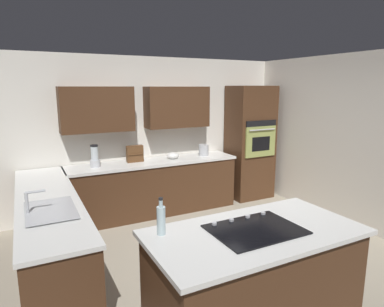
# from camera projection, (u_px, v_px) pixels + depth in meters

# --- Properties ---
(ground_plane) EXTENTS (14.00, 14.00, 0.00)m
(ground_plane) POSITION_uv_depth(u_px,v_px,m) (212.00, 256.00, 4.22)
(ground_plane) COLOR #9E937F
(wall_back) EXTENTS (6.00, 0.44, 2.60)m
(wall_back) POSITION_uv_depth(u_px,v_px,m) (148.00, 128.00, 5.69)
(wall_back) COLOR white
(wall_back) RESTS_ON ground
(wall_left) EXTENTS (0.10, 4.00, 2.60)m
(wall_left) POSITION_uv_depth(u_px,v_px,m) (335.00, 138.00, 5.33)
(wall_left) COLOR white
(wall_left) RESTS_ON ground
(lower_cabinets_back) EXTENTS (2.80, 0.60, 0.86)m
(lower_cabinets_back) POSITION_uv_depth(u_px,v_px,m) (155.00, 188.00, 5.59)
(lower_cabinets_back) COLOR #472B19
(lower_cabinets_back) RESTS_ON ground
(countertop_back) EXTENTS (2.84, 0.64, 0.04)m
(countertop_back) POSITION_uv_depth(u_px,v_px,m) (154.00, 162.00, 5.50)
(countertop_back) COLOR silver
(countertop_back) RESTS_ON lower_cabinets_back
(lower_cabinets_side) EXTENTS (0.60, 2.90, 0.86)m
(lower_cabinets_side) POSITION_uv_depth(u_px,v_px,m) (50.00, 236.00, 3.80)
(lower_cabinets_side) COLOR #472B19
(lower_cabinets_side) RESTS_ON ground
(countertop_side) EXTENTS (0.64, 2.94, 0.04)m
(countertop_side) POSITION_uv_depth(u_px,v_px,m) (47.00, 198.00, 3.71)
(countertop_side) COLOR silver
(countertop_side) RESTS_ON lower_cabinets_side
(island_base) EXTENTS (1.78, 0.88, 0.86)m
(island_base) POSITION_uv_depth(u_px,v_px,m) (253.00, 280.00, 2.93)
(island_base) COLOR #472B19
(island_base) RESTS_ON ground
(island_top) EXTENTS (1.86, 0.96, 0.04)m
(island_top) POSITION_uv_depth(u_px,v_px,m) (255.00, 232.00, 2.84)
(island_top) COLOR silver
(island_top) RESTS_ON island_base
(wall_oven) EXTENTS (0.80, 0.66, 2.12)m
(wall_oven) POSITION_uv_depth(u_px,v_px,m) (250.00, 142.00, 6.34)
(wall_oven) COLOR #472B19
(wall_oven) RESTS_ON ground
(sink_unit) EXTENTS (0.46, 0.70, 0.23)m
(sink_unit) POSITION_uv_depth(u_px,v_px,m) (50.00, 210.00, 3.26)
(sink_unit) COLOR #515456
(sink_unit) RESTS_ON countertop_side
(cooktop) EXTENTS (0.76, 0.56, 0.03)m
(cooktop) POSITION_uv_depth(u_px,v_px,m) (255.00, 229.00, 2.84)
(cooktop) COLOR black
(cooktop) RESTS_ON island_top
(blender) EXTENTS (0.15, 0.15, 0.34)m
(blender) POSITION_uv_depth(u_px,v_px,m) (95.00, 157.00, 5.06)
(blender) COLOR silver
(blender) RESTS_ON countertop_back
(mixing_bowl) EXTENTS (0.20, 0.20, 0.11)m
(mixing_bowl) POSITION_uv_depth(u_px,v_px,m) (173.00, 156.00, 5.66)
(mixing_bowl) COLOR white
(mixing_bowl) RESTS_ON countertop_back
(spice_rack) EXTENTS (0.27, 0.11, 0.27)m
(spice_rack) POSITION_uv_depth(u_px,v_px,m) (135.00, 154.00, 5.40)
(spice_rack) COLOR brown
(spice_rack) RESTS_ON countertop_back
(kettle) EXTENTS (0.18, 0.18, 0.20)m
(kettle) POSITION_uv_depth(u_px,v_px,m) (204.00, 150.00, 5.92)
(kettle) COLOR #B7BABF
(kettle) RESTS_ON countertop_back
(oil_bottle) EXTENTS (0.07, 0.07, 0.32)m
(oil_bottle) POSITION_uv_depth(u_px,v_px,m) (161.00, 219.00, 2.73)
(oil_bottle) COLOR silver
(oil_bottle) RESTS_ON island_top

